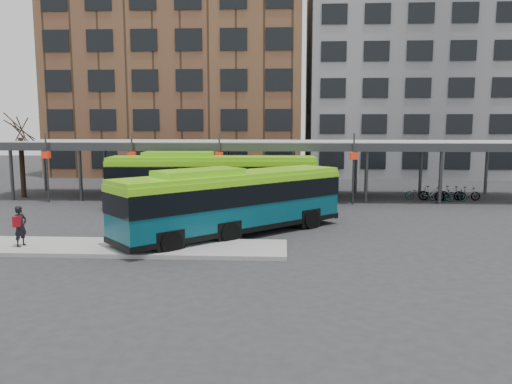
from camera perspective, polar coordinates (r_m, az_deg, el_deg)
name	(u,v)px	position (r m, az deg, el deg)	size (l,w,h in m)	color
ground	(256,236)	(24.45, -0.04, -5.02)	(120.00, 120.00, 0.00)	#28282B
boarding_island	(126,248)	(22.54, -14.67, -6.16)	(14.00, 3.00, 0.18)	gray
canopy	(265,145)	(36.73, 1.00, 5.43)	(40.00, 6.53, 4.80)	#999B9E
tree	(22,165)	(40.80, -25.16, 2.86)	(1.64, 1.64, 5.60)	black
building_brick	(182,73)	(57.21, -8.50, 13.32)	(26.00, 14.00, 22.00)	brown
building_grey	(420,81)	(57.88, 18.24, 11.96)	(24.00, 14.00, 20.00)	slate
bus_front	(233,200)	(24.20, -2.59, -0.94)	(10.75, 10.15, 3.36)	#074352
bus_rear	(212,179)	(32.30, -5.06, 1.50)	(13.36, 3.57, 3.64)	#074352
pedestrian	(20,226)	(23.77, -25.34, -3.52)	(0.58, 0.73, 1.76)	black
bike_rack	(443,194)	(37.80, 20.56, -0.21)	(5.25, 1.63, 1.07)	slate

